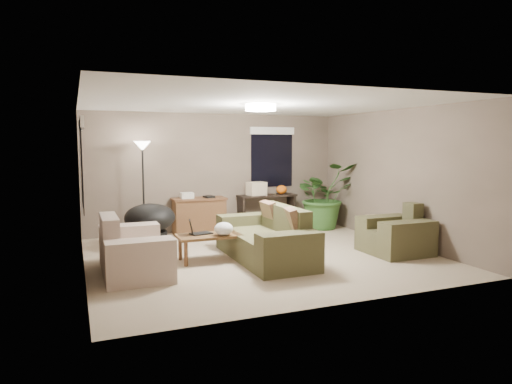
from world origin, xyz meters
name	(u,v)px	position (x,y,z in m)	size (l,w,h in m)	color
room_shell	(261,181)	(0.00, 0.00, 1.25)	(5.50, 5.50, 5.50)	#BDA98D
main_sofa	(267,241)	(0.01, -0.23, 0.29)	(0.95, 2.20, 0.85)	#4D4C2E
throw_pillows	(281,218)	(0.27, -0.23, 0.65)	(0.33, 1.37, 0.47)	#8C7251
loveseat	(132,252)	(-2.10, -0.24, 0.30)	(0.90, 1.60, 0.85)	beige
armchair	(396,236)	(2.21, -0.69, 0.30)	(0.95, 1.00, 0.85)	#4C4A2E
coffee_table	(209,238)	(-0.88, 0.02, 0.36)	(1.00, 0.55, 0.42)	brown
laptop	(197,231)	(-1.05, 0.12, 0.48)	(0.40, 0.29, 0.24)	black
plastic_bag	(224,229)	(-0.68, -0.13, 0.53)	(0.30, 0.27, 0.21)	white
desk	(199,216)	(-0.46, 2.21, 0.38)	(1.10, 0.50, 0.75)	brown
desk_papers	(192,196)	(-0.62, 2.20, 0.80)	(0.69, 0.28, 0.12)	silver
console_table	(267,209)	(1.08, 2.24, 0.44)	(1.30, 0.40, 0.75)	black
pumpkin	(281,190)	(1.43, 2.24, 0.85)	(0.24, 0.24, 0.20)	orange
cardboard_box	(256,189)	(0.83, 2.24, 0.89)	(0.38, 0.29, 0.29)	beige
papasan_chair	(150,222)	(-1.61, 1.27, 0.47)	(1.10, 1.10, 0.80)	black
floor_lamp	(143,158)	(-1.61, 2.00, 1.60)	(0.32, 0.32, 1.91)	black
ceiling_fixture	(261,108)	(0.00, 0.00, 2.44)	(0.50, 0.50, 0.10)	white
houseplant	(324,203)	(2.25, 1.80, 0.57)	(1.31, 1.45, 1.13)	#2D5923
cat_scratching_post	(373,230)	(2.44, 0.27, 0.21)	(0.32, 0.32, 0.50)	tan
window_left	(81,149)	(-2.73, 0.30, 1.78)	(0.05, 1.56, 1.33)	black
window_back	(272,147)	(1.30, 2.48, 1.79)	(1.06, 0.05, 1.33)	black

